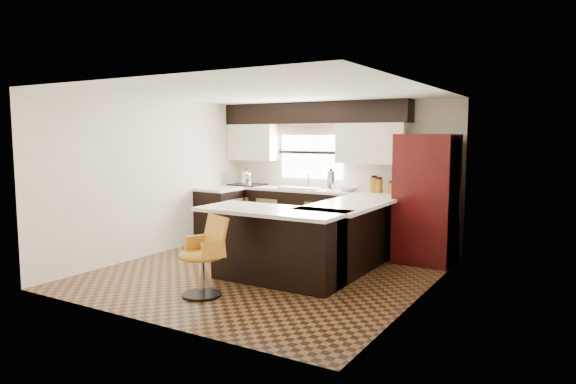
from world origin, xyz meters
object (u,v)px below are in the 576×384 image
Objects in this scene: peninsula_return at (277,247)px; bar_chair at (201,257)px; refrigerator at (427,199)px; peninsula_long at (348,238)px.

peninsula_return is 1.79× the size of bar_chair.
bar_chair reaches higher than peninsula_return.
bar_chair is at bearing -120.90° from refrigerator.
bar_chair is at bearing -117.14° from peninsula_long.
peninsula_return is at bearing -118.30° from peninsula_long.
bar_chair is (-0.98, -1.90, 0.01)m from peninsula_long.
refrigerator is at bearing 52.86° from peninsula_long.
refrigerator is at bearing 56.94° from peninsula_return.
refrigerator is at bearing 82.56° from bar_chair.
bar_chair is (-1.76, -2.93, -0.47)m from refrigerator.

